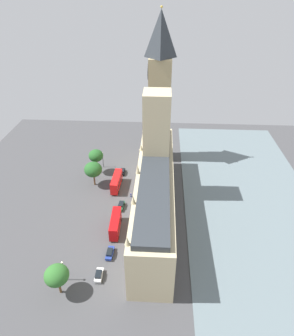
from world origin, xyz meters
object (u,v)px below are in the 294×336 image
object	(u,v)px
double_decker_bus_midblock	(115,223)
car_white_far_end	(99,275)
street_lamp_slot_11	(103,157)
plane_tree_kerbside	(96,156)
street_lamp_slot_10	(63,268)
car_dark_green_trailing	(121,206)
plane_tree_under_trees	(93,170)
car_black_opposite_hall	(122,172)
clock_tower	(160,89)
car_blue_corner	(110,253)
double_decker_bus_near_tower	(116,181)
parliament_building	(155,185)
plane_tree_leading	(57,275)
pedestrian_by_river_gate	(131,195)

from	to	relation	value
double_decker_bus_midblock	car_white_far_end	distance (m)	16.89
street_lamp_slot_11	double_decker_bus_midblock	bearing A→B (deg)	106.17
plane_tree_kerbside	street_lamp_slot_10	size ratio (longest dim) A/B	1.46
car_dark_green_trailing	plane_tree_under_trees	size ratio (longest dim) A/B	0.52
car_black_opposite_hall	double_decker_bus_midblock	bearing A→B (deg)	-86.93
clock_tower	car_black_opposite_hall	xyz separation A→B (m)	(13.31, 13.12, -28.04)
car_blue_corner	car_black_opposite_hall	bearing A→B (deg)	95.07
car_white_far_end	clock_tower	bearing A→B (deg)	77.19
double_decker_bus_near_tower	plane_tree_kerbside	xyz separation A→B (m)	(8.81, -9.38, 4.76)
car_black_opposite_hall	car_dark_green_trailing	xyz separation A→B (m)	(-2.04, 19.90, 0.00)
car_dark_green_trailing	plane_tree_under_trees	xyz separation A→B (m)	(11.19, -12.16, 5.68)
car_black_opposite_hall	plane_tree_kerbside	size ratio (longest dim) A/B	0.44
double_decker_bus_near_tower	plane_tree_under_trees	bearing A→B (deg)	-6.59
car_blue_corner	street_lamp_slot_10	xyz separation A→B (m)	(9.76, 8.29, 3.75)
parliament_building	plane_tree_kerbside	distance (m)	31.01
car_dark_green_trailing	plane_tree_leading	distance (m)	33.53
car_black_opposite_hall	double_decker_bus_midblock	size ratio (longest dim) A/B	0.41
car_white_far_end	street_lamp_slot_10	world-z (taller)	street_lamp_slot_10
double_decker_bus_near_tower	parliament_building	bearing A→B (deg)	142.58
double_decker_bus_midblock	car_blue_corner	distance (m)	9.71
plane_tree_leading	plane_tree_under_trees	bearing A→B (deg)	-89.04
plane_tree_under_trees	street_lamp_slot_11	world-z (taller)	plane_tree_under_trees
plane_tree_leading	plane_tree_under_trees	size ratio (longest dim) A/B	0.94
clock_tower	double_decker_bus_midblock	size ratio (longest dim) A/B	5.29
double_decker_bus_near_tower	street_lamp_slot_10	bearing A→B (deg)	81.72
clock_tower	car_white_far_end	size ratio (longest dim) A/B	13.44
double_decker_bus_midblock	plane_tree_leading	xyz separation A→B (m)	(10.21, 21.28, 3.58)
pedestrian_by_river_gate	plane_tree_under_trees	xyz separation A→B (m)	(13.83, -6.31, 5.80)
car_dark_green_trailing	street_lamp_slot_11	bearing A→B (deg)	-62.90
street_lamp_slot_10	street_lamp_slot_11	world-z (taller)	street_lamp_slot_10
car_blue_corner	street_lamp_slot_11	distance (m)	44.96
double_decker_bus_midblock	street_lamp_slot_10	xyz separation A→B (m)	(9.98, 17.84, 2.01)
pedestrian_by_river_gate	street_lamp_slot_10	distance (m)	36.39
parliament_building	clock_tower	bearing A→B (deg)	-90.58
car_black_opposite_hall	car_dark_green_trailing	distance (m)	20.00
clock_tower	parliament_building	bearing A→B (deg)	89.42
parliament_building	plane_tree_leading	distance (m)	37.64
car_white_far_end	plane_tree_kerbside	bearing A→B (deg)	101.40
car_white_far_end	car_dark_green_trailing	bearing A→B (deg)	85.32
plane_tree_leading	car_black_opposite_hall	bearing A→B (deg)	-99.33
clock_tower	street_lamp_slot_11	size ratio (longest dim) A/B	8.40
car_white_far_end	plane_tree_leading	xyz separation A→B (m)	(8.37, 4.58, 5.33)
pedestrian_by_river_gate	plane_tree_leading	xyz separation A→B (m)	(13.10, 37.26, 5.45)
plane_tree_kerbside	street_lamp_slot_11	size ratio (longest dim) A/B	1.47
pedestrian_by_river_gate	plane_tree_kerbside	distance (m)	21.42
clock_tower	car_dark_green_trailing	size ratio (longest dim) A/B	11.60
car_white_far_end	plane_tree_leading	distance (m)	10.93
double_decker_bus_midblock	car_white_far_end	xyz separation A→B (m)	(1.84, 16.70, -1.75)
car_dark_green_trailing	double_decker_bus_near_tower	bearing A→B (deg)	-70.53
double_decker_bus_midblock	car_blue_corner	xyz separation A→B (m)	(0.21, 9.55, -1.75)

